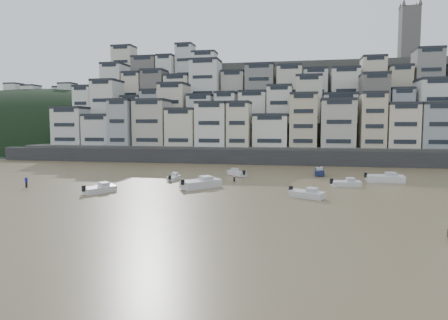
% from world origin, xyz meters
% --- Properties ---
extents(ground, '(400.00, 400.00, 0.00)m').
position_xyz_m(ground, '(0.00, 0.00, 0.00)').
color(ground, olive).
rests_on(ground, ground).
extents(sea_strip, '(340.00, 340.00, 0.00)m').
position_xyz_m(sea_strip, '(-110.00, 145.00, 0.01)').
color(sea_strip, '#455763').
rests_on(sea_strip, ground).
extents(harbor_wall, '(140.00, 3.00, 3.50)m').
position_xyz_m(harbor_wall, '(10.00, 65.00, 1.75)').
color(harbor_wall, '#38383A').
rests_on(harbor_wall, ground).
extents(hillside, '(141.04, 66.00, 50.00)m').
position_xyz_m(hillside, '(14.73, 104.84, 13.01)').
color(hillside, '#4C4C47').
rests_on(hillside, ground).
extents(headland, '(216.00, 135.00, 53.33)m').
position_xyz_m(headland, '(-95.00, 135.00, 0.02)').
color(headland, black).
rests_on(headland, ground).
extents(boat_b, '(5.26, 3.96, 1.39)m').
position_xyz_m(boat_b, '(20.47, 21.11, 0.70)').
color(boat_b, silver).
rests_on(boat_b, ground).
extents(boat_g, '(6.70, 2.51, 1.80)m').
position_xyz_m(boat_g, '(33.25, 38.47, 0.90)').
color(boat_g, silver).
rests_on(boat_g, ground).
extents(boat_j, '(3.93, 5.35, 1.41)m').
position_xyz_m(boat_j, '(-7.87, 19.42, 0.70)').
color(boat_j, silver).
rests_on(boat_j, ground).
extents(boat_f, '(1.49, 4.27, 1.16)m').
position_xyz_m(boat_f, '(-1.88, 33.90, 0.58)').
color(boat_f, silver).
rests_on(boat_f, ground).
extents(boat_d, '(5.07, 2.60, 1.32)m').
position_xyz_m(boat_d, '(26.47, 32.39, 0.66)').
color(boat_d, silver).
rests_on(boat_d, ground).
extents(boat_h, '(4.70, 5.10, 1.43)m').
position_xyz_m(boat_h, '(7.74, 41.93, 0.71)').
color(boat_h, silver).
rests_on(boat_h, ground).
extents(boat_i, '(2.07, 5.98, 1.62)m').
position_xyz_m(boat_i, '(22.94, 46.36, 0.81)').
color(boat_i, '#151E42').
rests_on(boat_i, ground).
extents(boat_c, '(6.20, 7.09, 1.95)m').
position_xyz_m(boat_c, '(4.93, 26.39, 0.97)').
color(boat_c, silver).
rests_on(boat_c, ground).
extents(person_blue, '(0.44, 0.44, 1.74)m').
position_xyz_m(person_blue, '(-21.31, 21.80, 0.87)').
color(person_blue, '#1A16A5').
rests_on(person_blue, ground).
extents(person_pink, '(0.44, 0.44, 1.74)m').
position_xyz_m(person_pink, '(8.57, 34.38, 0.87)').
color(person_pink, '#F4ACC1').
rests_on(person_pink, ground).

